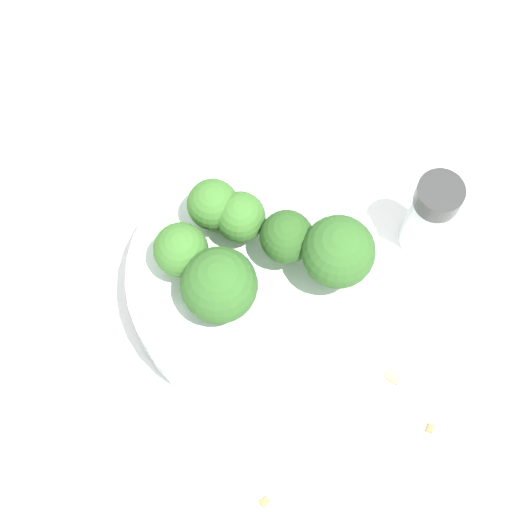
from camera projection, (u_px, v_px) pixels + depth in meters
The scene contains 12 objects.
ground_plane at pixel (256, 297), 0.61m from camera, with size 3.00×3.00×0.00m, color white.
bowl at pixel (256, 285), 0.58m from camera, with size 0.17×0.17×0.05m, color silver.
broccoli_floret_0 at pixel (287, 238), 0.54m from camera, with size 0.03×0.03×0.05m.
broccoli_floret_1 at pixel (219, 285), 0.53m from camera, with size 0.05×0.05×0.05m.
broccoli_floret_2 at pixel (338, 253), 0.53m from camera, with size 0.05×0.05×0.06m.
broccoli_floret_3 at pixel (181, 252), 0.54m from camera, with size 0.03×0.03×0.05m.
broccoli_floret_4 at pixel (240, 218), 0.55m from camera, with size 0.03×0.03×0.04m.
broccoli_floret_5 at pixel (213, 206), 0.55m from camera, with size 0.03×0.03×0.04m.
pepper_shaker at pixel (430, 215), 0.58m from camera, with size 0.03×0.03×0.08m.
almond_crumb_0 at pixel (394, 376), 0.58m from camera, with size 0.01×0.01×0.01m, color tan.
almond_crumb_2 at pixel (431, 428), 0.57m from camera, with size 0.01×0.00×0.01m, color olive.
almond_crumb_3 at pixel (265, 502), 0.55m from camera, with size 0.01×0.00×0.01m, color olive.
Camera 1 is at (-0.19, -0.02, 0.58)m, focal length 60.00 mm.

